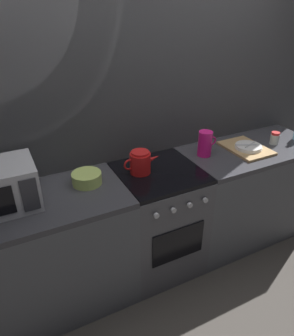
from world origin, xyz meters
The scene contains 10 objects.
ground_plane centered at (0.00, 0.00, 0.00)m, with size 8.00×8.00×0.00m, color #47423D.
back_wall centered at (0.00, 0.32, 1.20)m, with size 3.60×0.05×2.40m.
counter_left centered at (-0.90, 0.00, 0.45)m, with size 1.20×0.60×0.90m.
stove_unit centered at (0.00, 0.00, 0.45)m, with size 0.60×0.63×0.90m.
counter_right centered at (0.90, 0.00, 0.45)m, with size 1.20×0.60×0.90m.
kettle centered at (-0.13, 0.05, 0.98)m, with size 0.28×0.15×0.17m.
mixing_bowl centered at (-0.52, 0.07, 0.94)m, with size 0.20×0.20×0.08m, color #B7D166.
pitcher centered at (0.45, 0.07, 1.00)m, with size 0.16×0.11×0.20m.
dish_pile centered at (0.82, -0.01, 0.92)m, with size 0.30×0.40×0.06m.
spice_jar centered at (1.11, -0.02, 0.95)m, with size 0.08×0.08×0.10m.
Camera 1 is at (-0.98, -1.73, 2.02)m, focal length 33.58 mm.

